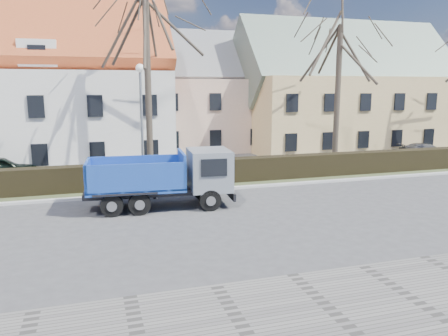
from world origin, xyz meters
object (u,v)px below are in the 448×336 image
object	(u,v)px
dump_truck	(156,179)
parked_car_a	(0,168)
streetlight	(142,125)
parked_car_b	(426,151)
cart_frame	(147,192)

from	to	relation	value
dump_truck	parked_car_a	xyz separation A→B (m)	(-7.63, 8.44, -0.62)
streetlight	parked_car_a	xyz separation A→B (m)	(-7.65, 3.62, -2.56)
parked_car_b	streetlight	bearing A→B (deg)	108.44
cart_frame	parked_car_a	xyz separation A→B (m)	(-7.43, 6.77, 0.35)
streetlight	parked_car_a	world-z (taller)	streetlight
dump_truck	parked_car_a	world-z (taller)	dump_truck
streetlight	parked_car_b	distance (m)	21.24
dump_truck	cart_frame	xyz separation A→B (m)	(-0.20, 1.66, -0.97)
parked_car_b	parked_car_a	bearing A→B (deg)	99.27
streetlight	parked_car_a	size ratio (longest dim) A/B	1.64
dump_truck	streetlight	size ratio (longest dim) A/B	1.00
cart_frame	parked_car_b	world-z (taller)	parked_car_b
cart_frame	dump_truck	bearing A→B (deg)	-83.01
streetlight	parked_car_a	bearing A→B (deg)	154.66
streetlight	parked_car_a	distance (m)	8.84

